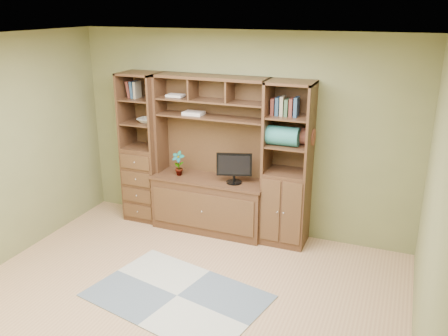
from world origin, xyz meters
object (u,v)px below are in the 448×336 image
at_px(center_hutch, 209,157).
at_px(monitor, 234,163).
at_px(right_tower, 287,165).
at_px(left_tower, 143,148).

height_order(center_hutch, monitor, center_hutch).
bearing_deg(right_tower, monitor, -173.57).
relative_size(left_tower, right_tower, 1.00).
distance_m(center_hutch, monitor, 0.36).
bearing_deg(monitor, left_tower, 159.90).
bearing_deg(left_tower, center_hutch, -2.29).
bearing_deg(center_hutch, left_tower, 177.71).
bearing_deg(monitor, right_tower, -10.51).
xyz_separation_m(right_tower, monitor, (-0.67, -0.07, -0.02)).
distance_m(left_tower, right_tower, 2.02).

